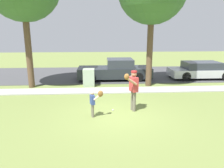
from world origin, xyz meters
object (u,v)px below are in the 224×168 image
at_px(parked_pickup_dark, 116,70).
at_px(parked_sedan_silver, 201,70).
at_px(baseball, 113,110).
at_px(utility_cabinet, 89,77).
at_px(person_adult, 133,86).
at_px(person_child, 94,100).

distance_m(parked_pickup_dark, parked_sedan_silver, 6.30).
relative_size(baseball, utility_cabinet, 0.07).
relative_size(person_adult, utility_cabinet, 1.63).
bearing_deg(baseball, parked_sedan_silver, 41.86).
xyz_separation_m(person_adult, parked_pickup_dark, (-0.27, 6.27, -0.44)).
bearing_deg(parked_sedan_silver, person_child, 41.48).
relative_size(baseball, parked_sedan_silver, 0.02).
relative_size(person_child, parked_pickup_dark, 0.22).
bearing_deg(baseball, person_child, -142.02).
bearing_deg(parked_pickup_dark, baseball, 84.53).
xyz_separation_m(person_child, parked_sedan_silver, (7.69, 6.80, -0.10)).
bearing_deg(parked_sedan_silver, person_adult, 45.83).
relative_size(person_child, parked_sedan_silver, 0.25).
xyz_separation_m(utility_cabinet, parked_pickup_dark, (1.84, 1.72, 0.13)).
xyz_separation_m(baseball, parked_pickup_dark, (0.60, 6.25, 0.64)).
bearing_deg(person_adult, parked_sedan_silver, -153.09).
distance_m(baseball, parked_pickup_dark, 6.31).
height_order(person_adult, parked_pickup_dark, person_adult).
bearing_deg(parked_pickup_dark, parked_sedan_silver, 179.44).
distance_m(person_adult, person_child, 1.80).
relative_size(person_adult, baseball, 24.07).
bearing_deg(person_child, person_adult, 0.64).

